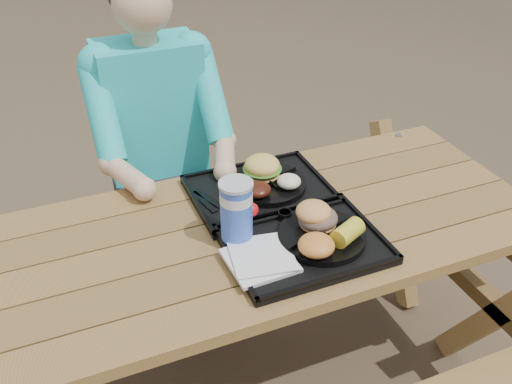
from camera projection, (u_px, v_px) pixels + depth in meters
name	position (u px, v px, depth m)	size (l,w,h in m)	color
ground	(256.00, 384.00, 2.17)	(60.00, 60.00, 0.00)	#999999
picnic_table	(256.00, 314.00, 1.97)	(1.80, 1.49, 0.75)	#999999
tray_near	(304.00, 245.00, 1.67)	(0.45, 0.35, 0.02)	black
tray_far	(260.00, 192.00, 1.90)	(0.45, 0.35, 0.02)	black
plate_near	(322.00, 236.00, 1.67)	(0.26, 0.26, 0.02)	black
plate_far	(267.00, 184.00, 1.91)	(0.26, 0.26, 0.02)	black
napkin_stack	(260.00, 259.00, 1.58)	(0.18, 0.18, 0.02)	white
soda_cup	(236.00, 213.00, 1.62)	(0.09, 0.09, 0.19)	blue
condiment_bbq	(285.00, 215.00, 1.75)	(0.04, 0.04, 0.03)	#330B05
condiment_mustard	(305.00, 209.00, 1.78)	(0.05, 0.05, 0.03)	#C58915
sandwich	(319.00, 209.00, 1.67)	(0.11, 0.11, 0.12)	#EA9F52
mac_cheese	(316.00, 245.00, 1.58)	(0.10, 0.10, 0.05)	#E5933C
corn_cob	(348.00, 233.00, 1.62)	(0.10, 0.10, 0.06)	yellow
cutlery_far	(209.00, 199.00, 1.85)	(0.02, 0.14, 0.01)	black
burger	(262.00, 161.00, 1.91)	(0.12, 0.12, 0.11)	#F4C356
baked_beans	(258.00, 189.00, 1.82)	(0.09, 0.09, 0.04)	#41170D
potato_salad	(289.00, 181.00, 1.86)	(0.08, 0.08, 0.04)	white
diner	(158.00, 161.00, 2.31)	(0.48, 0.84, 1.28)	#189EA9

